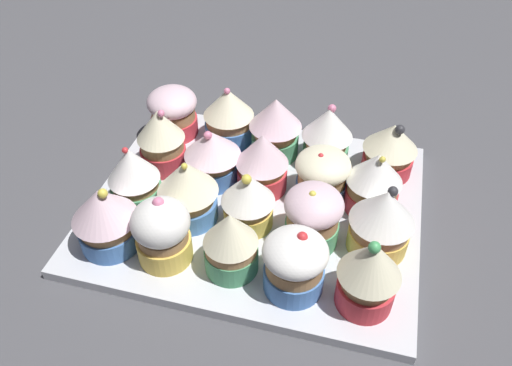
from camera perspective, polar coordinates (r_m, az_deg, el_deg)
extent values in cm
cube|color=#4C4C51|center=(59.49, 0.00, -4.06)|extent=(180.00, 180.00, 3.00)
cube|color=silver|center=(57.98, 0.00, -2.63)|extent=(36.21, 29.65, 1.20)
cylinder|color=#D1333D|center=(62.76, 14.39, 2.09)|extent=(5.93, 5.93, 2.29)
cylinder|color=#AD7F51|center=(61.68, 14.66, 3.33)|extent=(5.41, 5.41, 1.21)
cone|color=#F4EDC6|center=(60.33, 15.03, 4.99)|extent=(6.31, 6.31, 3.30)
sphere|color=#333338|center=(59.14, 15.81, 5.77)|extent=(1.10, 1.10, 1.10)
cylinder|color=#4C9E6B|center=(62.72, 7.72, 3.27)|extent=(5.46, 5.46, 2.44)
cylinder|color=#AD7F51|center=(61.50, 7.88, 4.70)|extent=(4.84, 4.84, 1.51)
cone|color=white|center=(59.94, 8.12, 6.69)|extent=(6.01, 6.01, 3.77)
sphere|color=pink|center=(59.27, 8.50, 8.24)|extent=(0.99, 0.99, 0.99)
cylinder|color=#4C9E6B|center=(63.42, 1.78, 4.37)|extent=(5.78, 5.78, 2.74)
cylinder|color=#AD7F51|center=(62.15, 1.82, 5.89)|extent=(5.11, 5.11, 1.43)
cone|color=silver|center=(60.63, 1.88, 7.88)|extent=(6.36, 6.36, 3.81)
cylinder|color=#477AC6|center=(65.74, -2.99, 5.79)|extent=(6.18, 6.18, 2.55)
cylinder|color=#AD7F51|center=(64.61, -3.05, 7.15)|extent=(5.76, 5.76, 1.29)
cone|color=#F4EDC6|center=(63.23, -3.13, 8.97)|extent=(6.33, 6.33, 3.63)
sphere|color=pink|center=(62.22, -3.26, 10.22)|extent=(0.78, 0.78, 0.78)
cylinder|color=#D1333D|center=(67.82, -9.07, 6.44)|extent=(6.00, 6.00, 2.31)
cylinder|color=#AD7F51|center=(66.78, -9.24, 7.70)|extent=(5.55, 5.55, 1.34)
ellipsoid|color=silver|center=(65.84, -9.40, 8.93)|extent=(6.31, 6.31, 3.49)
cylinder|color=#D1333D|center=(57.68, 12.67, -1.73)|extent=(5.74, 5.74, 2.41)
cylinder|color=#AD7F51|center=(56.37, 12.96, -0.30)|extent=(5.45, 5.45, 1.49)
cone|color=white|center=(54.74, 13.37, 1.64)|extent=(6.00, 6.00, 3.56)
sphere|color=#EAD64C|center=(53.27, 13.97, 2.57)|extent=(0.67, 0.67, 0.67)
cylinder|color=#477AC6|center=(57.96, 7.22, -0.66)|extent=(5.67, 5.67, 2.31)
cylinder|color=#AD7F51|center=(56.73, 7.38, 0.70)|extent=(5.31, 5.31, 1.37)
ellipsoid|color=#F4EDC6|center=(55.65, 7.53, 1.97)|extent=(6.11, 6.11, 3.21)
sphere|color=red|center=(54.47, 7.27, 3.03)|extent=(0.60, 0.60, 0.60)
cylinder|color=#D1333D|center=(58.52, 0.88, 0.48)|extent=(5.71, 5.71, 2.65)
cylinder|color=#AD7F51|center=(57.32, 0.90, 1.84)|extent=(5.26, 5.26, 1.00)
cone|color=silver|center=(55.77, 0.93, 3.74)|extent=(5.93, 5.93, 3.86)
cylinder|color=#477AC6|center=(59.87, -4.74, 1.38)|extent=(5.85, 5.85, 2.53)
cylinder|color=#AD7F51|center=(58.68, -4.84, 2.74)|extent=(5.32, 5.32, 1.16)
cone|color=silver|center=(57.33, -4.96, 4.40)|extent=(6.51, 6.51, 3.17)
sphere|color=pink|center=(56.22, -5.41, 5.34)|extent=(0.95, 0.95, 0.95)
cylinder|color=#D1333D|center=(62.47, -10.25, 2.87)|extent=(5.48, 5.48, 2.66)
cylinder|color=#AD7F51|center=(61.18, -10.49, 4.40)|extent=(5.06, 5.06, 1.56)
cone|color=#F4EDC6|center=(59.60, -10.81, 6.42)|extent=(5.59, 5.59, 3.77)
sphere|color=pink|center=(58.27, -10.58, 7.65)|extent=(0.82, 0.82, 0.82)
cylinder|color=#EFC651|center=(53.69, 13.41, -6.04)|extent=(6.12, 6.12, 2.46)
cylinder|color=#AD7F51|center=(52.29, 13.75, -4.63)|extent=(5.85, 5.85, 1.41)
cone|color=white|center=(50.46, 14.22, -2.59)|extent=(6.48, 6.48, 3.83)
sphere|color=#333338|center=(49.59, 15.07, -0.91)|extent=(1.00, 1.00, 1.00)
cylinder|color=#4C9E6B|center=(53.01, 6.19, -5.43)|extent=(5.51, 5.51, 2.66)
cylinder|color=#AD7F51|center=(51.51, 6.36, -3.89)|extent=(5.22, 5.22, 1.47)
ellipsoid|color=silver|center=(50.21, 6.51, -2.45)|extent=(5.94, 5.94, 3.63)
sphere|color=#EAD64C|center=(48.81, 6.35, -1.25)|extent=(0.72, 0.72, 0.72)
cylinder|color=#EFC651|center=(54.60, -1.31, -3.56)|extent=(5.28, 5.28, 2.36)
cylinder|color=#AD7F51|center=(53.40, -1.34, -2.29)|extent=(4.97, 4.97, 1.03)
cone|color=white|center=(51.82, -1.38, -0.50)|extent=(5.68, 5.68, 3.52)
sphere|color=#EAD64C|center=(50.37, -1.21, 0.45)|extent=(1.04, 1.04, 1.04)
cylinder|color=#477AC6|center=(55.62, -7.38, -2.85)|extent=(6.03, 6.03, 2.46)
cylinder|color=#AD7F51|center=(54.28, -7.56, -1.41)|extent=(5.36, 5.36, 1.40)
cone|color=#F4EDC6|center=(52.50, -7.82, 0.67)|extent=(6.46, 6.46, 3.90)
sphere|color=#EAD64C|center=(50.93, -8.03, 1.87)|extent=(0.65, 0.65, 0.65)
cylinder|color=#4C9E6B|center=(58.05, -13.10, -1.26)|extent=(5.58, 5.58, 2.71)
cylinder|color=#AD7F51|center=(56.79, -13.39, 0.12)|extent=(5.06, 5.06, 1.07)
cone|color=white|center=(55.19, -13.79, 2.04)|extent=(5.62, 5.62, 3.93)
sphere|color=red|center=(54.15, -14.43, 3.56)|extent=(0.68, 0.68, 0.68)
cylinder|color=#D1333D|center=(48.98, 12.04, -11.93)|extent=(5.33, 5.33, 2.67)
cylinder|color=#AD7F51|center=(47.35, 12.39, -10.46)|extent=(4.72, 4.72, 1.47)
cone|color=#F4EDC6|center=(45.25, 12.90, -8.37)|extent=(5.73, 5.73, 3.98)
sphere|color=#4CB266|center=(43.74, 13.12, -7.03)|extent=(1.08, 1.08, 1.08)
cylinder|color=#477AC6|center=(49.17, 4.21, -10.50)|extent=(5.74, 5.74, 2.58)
cylinder|color=#AD7F51|center=(47.57, 4.33, -9.02)|extent=(5.38, 5.38, 1.48)
ellipsoid|color=white|center=(46.25, 4.44, -7.69)|extent=(6.09, 6.09, 3.24)
sphere|color=red|center=(45.48, 5.19, -6.06)|extent=(1.03, 1.03, 1.03)
cylinder|color=#4C9E6B|center=(50.49, -2.76, -8.43)|extent=(5.28, 5.28, 2.63)
cylinder|color=#AD7F51|center=(49.05, -2.83, -7.04)|extent=(5.06, 5.06, 1.14)
cone|color=#F4EDC6|center=(47.26, -2.92, -5.15)|extent=(5.31, 5.31, 3.66)
cylinder|color=#EFC651|center=(52.13, -10.15, -7.08)|extent=(5.48, 5.48, 2.67)
cylinder|color=#AD7F51|center=(50.76, -10.40, -5.72)|extent=(5.00, 5.00, 1.02)
ellipsoid|color=white|center=(49.44, -10.66, -4.31)|extent=(5.75, 5.75, 4.35)
sphere|color=pink|center=(48.41, -10.88, -2.22)|extent=(1.17, 1.17, 1.17)
cylinder|color=#477AC6|center=(54.65, -16.00, -5.63)|extent=(6.11, 6.11, 2.41)
cylinder|color=#AD7F51|center=(53.32, -16.37, -4.28)|extent=(5.65, 5.65, 1.35)
cone|color=silver|center=(51.58, -16.91, -2.33)|extent=(6.56, 6.56, 3.74)
sphere|color=#EAD64C|center=(50.11, -16.77, -1.12)|extent=(0.97, 0.97, 0.97)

